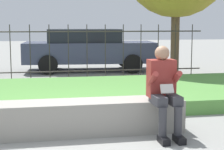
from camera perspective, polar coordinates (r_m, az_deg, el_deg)
name	(u,v)px	position (r m, az deg, el deg)	size (l,w,h in m)	color
ground_plane	(77,134)	(5.54, -5.43, -8.89)	(60.00, 60.00, 0.00)	gray
stone_bench	(80,119)	(5.49, -4.88, -6.72)	(3.03, 0.54, 0.48)	gray
person_seated_reader	(164,87)	(5.33, 7.87, -1.80)	(0.42, 0.73, 1.28)	black
grass_berm	(65,95)	(7.81, -7.10, -3.01)	(10.03, 3.34, 0.26)	#569342
iron_fence	(59,53)	(10.09, -8.08, 3.38)	(8.03, 0.03, 1.57)	#332D28
car_parked_center	(88,49)	(12.72, -3.64, 4.05)	(4.47, 2.19, 1.41)	#383D56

